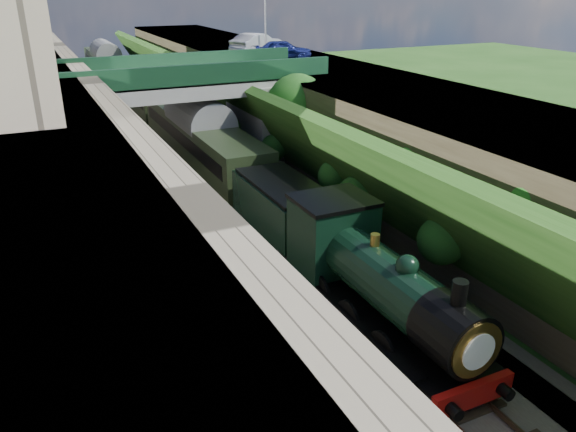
{
  "coord_description": "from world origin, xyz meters",
  "views": [
    {
      "loc": [
        -8.68,
        -9.52,
        11.46
      ],
      "look_at": [
        0.0,
        8.78,
        2.96
      ],
      "focal_mm": 35.0,
      "sensor_mm": 36.0,
      "label": 1
    }
  ],
  "objects_px": {
    "locomotive": "(375,284)",
    "tender": "(284,216)",
    "car_silver": "(256,43)",
    "road_bridge": "(196,111)",
    "tree": "(298,107)",
    "lamppost": "(266,9)",
    "car_blue": "(283,50)"
  },
  "relations": [
    {
      "from": "locomotive",
      "to": "tender",
      "type": "distance_m",
      "value": 7.37
    },
    {
      "from": "tree",
      "to": "lamppost",
      "type": "bearing_deg",
      "value": 75.68
    },
    {
      "from": "locomotive",
      "to": "car_silver",
      "type": "bearing_deg",
      "value": 75.41
    },
    {
      "from": "car_silver",
      "to": "tender",
      "type": "height_order",
      "value": "car_silver"
    },
    {
      "from": "road_bridge",
      "to": "lamppost",
      "type": "distance_m",
      "value": 11.95
    },
    {
      "from": "tree",
      "to": "lamppost",
      "type": "xyz_separation_m",
      "value": [
        2.87,
        11.23,
        4.92
      ]
    },
    {
      "from": "road_bridge",
      "to": "car_blue",
      "type": "height_order",
      "value": "car_blue"
    },
    {
      "from": "road_bridge",
      "to": "car_blue",
      "type": "distance_m",
      "value": 9.35
    },
    {
      "from": "lamppost",
      "to": "car_blue",
      "type": "height_order",
      "value": "lamppost"
    },
    {
      "from": "car_silver",
      "to": "tender",
      "type": "bearing_deg",
      "value": 131.75
    },
    {
      "from": "tree",
      "to": "car_silver",
      "type": "bearing_deg",
      "value": 78.29
    },
    {
      "from": "car_blue",
      "to": "tender",
      "type": "distance_m",
      "value": 18.88
    },
    {
      "from": "locomotive",
      "to": "tender",
      "type": "relative_size",
      "value": 1.7
    },
    {
      "from": "road_bridge",
      "to": "tree",
      "type": "relative_size",
      "value": 2.42
    },
    {
      "from": "tree",
      "to": "car_blue",
      "type": "bearing_deg",
      "value": 70.64
    },
    {
      "from": "tree",
      "to": "locomotive",
      "type": "bearing_deg",
      "value": -106.86
    },
    {
      "from": "locomotive",
      "to": "lamppost",
      "type": "bearing_deg",
      "value": 74.19
    },
    {
      "from": "car_silver",
      "to": "road_bridge",
      "type": "bearing_deg",
      "value": 109.41
    },
    {
      "from": "car_silver",
      "to": "tender",
      "type": "relative_size",
      "value": 0.78
    },
    {
      "from": "tender",
      "to": "road_bridge",
      "type": "bearing_deg",
      "value": 91.2
    },
    {
      "from": "lamppost",
      "to": "locomotive",
      "type": "xyz_separation_m",
      "value": [
        -7.58,
        -26.78,
        -7.67
      ]
    },
    {
      "from": "locomotive",
      "to": "tree",
      "type": "bearing_deg",
      "value": 73.14
    },
    {
      "from": "road_bridge",
      "to": "tender",
      "type": "xyz_separation_m",
      "value": [
        0.26,
        -12.26,
        -2.46
      ]
    },
    {
      "from": "road_bridge",
      "to": "car_blue",
      "type": "xyz_separation_m",
      "value": [
        7.87,
        4.17,
        2.86
      ]
    },
    {
      "from": "lamppost",
      "to": "road_bridge",
      "type": "bearing_deg",
      "value": -137.6
    },
    {
      "from": "car_blue",
      "to": "lamppost",
      "type": "bearing_deg",
      "value": 22.7
    },
    {
      "from": "road_bridge",
      "to": "lamppost",
      "type": "xyz_separation_m",
      "value": [
        7.84,
        7.16,
        5.49
      ]
    },
    {
      "from": "tree",
      "to": "locomotive",
      "type": "relative_size",
      "value": 0.65
    },
    {
      "from": "tree",
      "to": "tender",
      "type": "distance_m",
      "value": 9.92
    },
    {
      "from": "tree",
      "to": "car_silver",
      "type": "height_order",
      "value": "car_silver"
    },
    {
      "from": "tree",
      "to": "car_blue",
      "type": "relative_size",
      "value": 1.63
    },
    {
      "from": "car_silver",
      "to": "locomotive",
      "type": "xyz_separation_m",
      "value": [
        -7.32,
        -28.1,
        -5.13
      ]
    }
  ]
}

